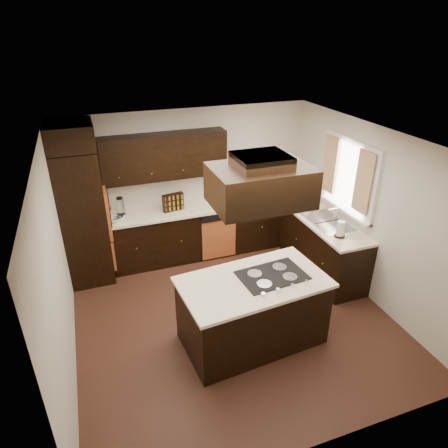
{
  "coord_description": "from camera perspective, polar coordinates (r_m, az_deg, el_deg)",
  "views": [
    {
      "loc": [
        -1.6,
        -4.15,
        3.72
      ],
      "look_at": [
        0.1,
        0.6,
        1.15
      ],
      "focal_mm": 32.0,
      "sensor_mm": 36.0,
      "label": 1
    }
  ],
  "objects": [
    {
      "name": "upper_cabinets",
      "position": [
        6.48,
        -8.52,
        9.54
      ],
      "size": [
        2.0,
        0.34,
        0.72
      ],
      "primitive_type": "cube",
      "color": "black",
      "rests_on": "wall_back"
    },
    {
      "name": "blender_base",
      "position": [
        6.48,
        -14.39,
        0.98
      ],
      "size": [
        0.15,
        0.15,
        0.1
      ],
      "primitive_type": "cylinder",
      "color": "silver",
      "rests_on": "countertop_back"
    },
    {
      "name": "window_frame",
      "position": [
        6.31,
        17.36,
        6.6
      ],
      "size": [
        0.06,
        1.32,
        1.12
      ],
      "primitive_type": "cube",
      "color": "white",
      "rests_on": "wall_right"
    },
    {
      "name": "range_hood",
      "position": [
        4.28,
        5.23,
        5.49
      ],
      "size": [
        1.05,
        0.72,
        0.42
      ],
      "primitive_type": "cube",
      "color": "black",
      "rests_on": "ceiling"
    },
    {
      "name": "soap_bottle",
      "position": [
        6.8,
        11.69,
        2.91
      ],
      "size": [
        0.1,
        0.1,
        0.18
      ],
      "primitive_type": "imported",
      "rotation": [
        0.0,
        0.0,
        -0.25
      ],
      "color": "white",
      "rests_on": "countertop_right"
    },
    {
      "name": "mixing_bowl",
      "position": [
        6.49,
        -15.4,
        0.7
      ],
      "size": [
        0.34,
        0.34,
        0.07
      ],
      "primitive_type": "imported",
      "rotation": [
        0.0,
        0.0,
        0.3
      ],
      "color": "white",
      "rests_on": "countertop_back"
    },
    {
      "name": "wall_left",
      "position": [
        4.86,
        -22.88,
        -5.96
      ],
      "size": [
        0.02,
        4.2,
        2.5
      ],
      "primitive_type": "cube",
      "color": "beige",
      "rests_on": "ground"
    },
    {
      "name": "sink_rim",
      "position": [
        6.44,
        14.54,
        0.33
      ],
      "size": [
        0.52,
        0.84,
        0.01
      ],
      "primitive_type": "cube",
      "color": "silver",
      "rests_on": "countertop_right"
    },
    {
      "name": "wall_oven_face",
      "position": [
        6.41,
        -16.39,
        1.89
      ],
      "size": [
        0.05,
        0.62,
        0.78
      ],
      "primitive_type": "cube",
      "color": "#CC6732",
      "rests_on": "oven_column"
    },
    {
      "name": "curtain_right",
      "position": [
        6.59,
        14.88,
        8.21
      ],
      "size": [
        0.02,
        0.34,
        0.9
      ],
      "primitive_type": "cube",
      "color": "beige",
      "rests_on": "wall_right"
    },
    {
      "name": "cooktop",
      "position": [
        4.99,
        6.9,
        -7.28
      ],
      "size": [
        0.86,
        0.61,
        0.01
      ],
      "primitive_type": "cube",
      "rotation": [
        0.0,
        0.0,
        0.09
      ],
      "color": "black",
      "rests_on": "island_top"
    },
    {
      "name": "blender_pitcher",
      "position": [
        6.41,
        -14.57,
        2.43
      ],
      "size": [
        0.13,
        0.13,
        0.26
      ],
      "primitive_type": "cone",
      "color": "silver",
      "rests_on": "blender_base"
    },
    {
      "name": "wall_back",
      "position": [
        6.92,
        -5.03,
        5.96
      ],
      "size": [
        4.2,
        0.02,
        2.5
      ],
      "primitive_type": "cube",
      "color": "beige",
      "rests_on": "ground"
    },
    {
      "name": "floor",
      "position": [
        5.81,
        1.1,
        -12.99
      ],
      "size": [
        4.2,
        4.2,
        0.02
      ],
      "primitive_type": "cube",
      "color": "brown",
      "rests_on": "ground"
    },
    {
      "name": "countertop_back",
      "position": [
        6.77,
        -3.9,
        2.31
      ],
      "size": [
        2.93,
        0.63,
        0.04
      ],
      "primitive_type": "cube",
      "color": "#FFF0CB",
      "rests_on": "base_cabinets_back"
    },
    {
      "name": "dishwasher_front",
      "position": [
        6.84,
        -0.76,
        -2.1
      ],
      "size": [
        0.6,
        0.05,
        0.72
      ],
      "primitive_type": "cube",
      "color": "#CC6732",
      "rests_on": "floor"
    },
    {
      "name": "countertop_right",
      "position": [
        6.7,
        12.8,
        1.39
      ],
      "size": [
        0.63,
        2.4,
        0.04
      ],
      "primitive_type": "cube",
      "color": "#FFF0CB",
      "rests_on": "base_cabinets_right"
    },
    {
      "name": "paper_towel",
      "position": [
        6.0,
        16.3,
        -0.7
      ],
      "size": [
        0.12,
        0.12,
        0.25
      ],
      "primitive_type": "cylinder",
      "rotation": [
        0.0,
        0.0,
        0.04
      ],
      "color": "white",
      "rests_on": "countertop_right"
    },
    {
      "name": "island_top",
      "position": [
        4.89,
        4.24,
        -8.28
      ],
      "size": [
        1.86,
        1.15,
        0.04
      ],
      "primitive_type": "cube",
      "rotation": [
        0.0,
        0.0,
        0.09
      ],
      "color": "#FFF0CB",
      "rests_on": "island"
    },
    {
      "name": "wall_front",
      "position": [
        3.58,
        13.89,
        -17.59
      ],
      "size": [
        4.2,
        0.02,
        2.5
      ],
      "primitive_type": "cube",
      "color": "beige",
      "rests_on": "ground"
    },
    {
      "name": "base_cabinets_back",
      "position": [
        6.99,
        -3.82,
        -1.07
      ],
      "size": [
        2.93,
        0.6,
        0.88
      ],
      "primitive_type": "cube",
      "color": "black",
      "rests_on": "floor"
    },
    {
      "name": "island",
      "position": [
        5.17,
        4.07,
        -12.45
      ],
      "size": [
        1.79,
        1.08,
        0.88
      ],
      "primitive_type": "cube",
      "rotation": [
        0.0,
        0.0,
        0.09
      ],
      "color": "black",
      "rests_on": "floor"
    },
    {
      "name": "spice_rack",
      "position": [
        6.62,
        -7.28,
        3.11
      ],
      "size": [
        0.36,
        0.15,
        0.29
      ],
      "primitive_type": "cube",
      "rotation": [
        0.0,
        0.0,
        0.19
      ],
      "color": "black",
      "rests_on": "countertop_back"
    },
    {
      "name": "wall_right",
      "position": [
        6.09,
        20.11,
        1.32
      ],
      "size": [
        0.02,
        4.2,
        2.5
      ],
      "primitive_type": "cube",
      "color": "beige",
      "rests_on": "ground"
    },
    {
      "name": "base_cabinets_right",
      "position": [
        6.92,
        12.53,
        -2.03
      ],
      "size": [
        0.6,
        2.4,
        0.88
      ],
      "primitive_type": "cube",
      "color": "black",
      "rests_on": "floor"
    },
    {
      "name": "hood_duct",
      "position": [
        4.19,
        5.38,
        9.0
      ],
      "size": [
        0.55,
        0.5,
        0.13
      ],
      "primitive_type": "cube",
      "color": "black",
      "rests_on": "ceiling"
    },
    {
      "name": "oven_column",
      "position": [
        6.43,
        -19.41,
        0.93
      ],
      "size": [
        0.65,
        0.75,
        2.12
      ],
      "primitive_type": "cube",
      "color": "black",
      "rests_on": "floor"
    },
    {
      "name": "ceiling",
      "position": [
        4.61,
        1.37,
        11.77
      ],
      "size": [
        4.2,
        4.2,
        0.02
      ],
      "primitive_type": "cube",
      "color": "white",
      "rests_on": "ground"
    },
    {
      "name": "window_pane",
      "position": [
        6.33,
        17.56,
        6.62
      ],
      "size": [
        0.0,
        1.2,
        1.0
      ],
      "primitive_type": "cube",
      "color": "white",
      "rests_on": "wall_right"
    },
    {
      "name": "curtain_left",
      "position": [
        5.96,
        19.28,
        5.61
      ],
      "size": [
        0.02,
        0.34,
        0.9
      ],
      "primitive_type": "cube",
      "color": "beige",
      "rests_on": "wall_right"
    }
  ]
}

